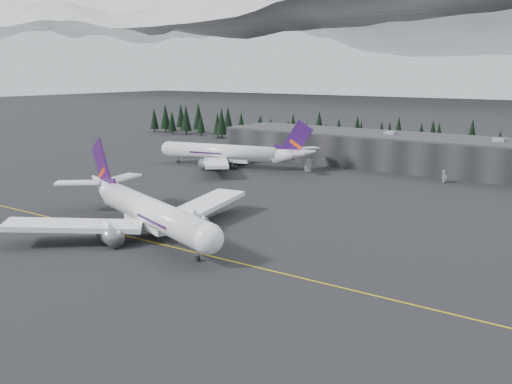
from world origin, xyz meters
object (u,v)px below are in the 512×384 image
Objects in this scene: terminal at (415,152)px; gse_vehicle_a at (308,171)px; jet_main at (143,209)px; jet_parked at (234,153)px; gse_vehicle_b at (444,181)px.

terminal reaches higher than gse_vehicle_a.
terminal is 2.47× the size of jet_main.
jet_parked reaches higher than gse_vehicle_b.
terminal is at bearing 100.41° from jet_main.
jet_main reaches higher than jet_parked.
jet_parked is (-38.44, 84.50, -0.06)m from jet_main.
gse_vehicle_a is (-28.69, -31.42, -5.55)m from terminal.
terminal is 29.62× the size of gse_vehicle_a.
jet_parked is 12.07× the size of gse_vehicle_a.
gse_vehicle_b is at bearing 88.58° from jet_main.
jet_parked reaches higher than gse_vehicle_a.
jet_parked reaches higher than terminal.
jet_parked is 30.60m from gse_vehicle_a.
jet_main reaches higher than gse_vehicle_b.
jet_main is at bearing -44.20° from gse_vehicle_b.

